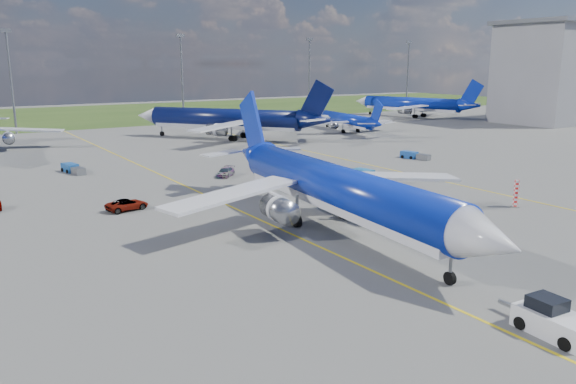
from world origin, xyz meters
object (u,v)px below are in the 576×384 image
main_airliner (337,230)px  pushback_tug (553,320)px  bg_jet_n (226,139)px  bg_jet_ne (346,132)px  warning_post (516,194)px  baggage_tug_e (414,156)px  service_car_c (225,172)px  baggage_tug_w (369,175)px  service_car_b (127,205)px  bg_jet_ene (411,117)px  baggage_tug_c (73,169)px

main_airliner → pushback_tug: size_ratio=7.24×
bg_jet_n → main_airliner: (-20.93, -64.63, 0.00)m
bg_jet_ne → warning_post: bearing=76.9°
baggage_tug_e → service_car_c: bearing=160.3°
baggage_tug_e → pushback_tug: bearing=-141.6°
bg_jet_ne → baggage_tug_e: size_ratio=5.78×
warning_post → pushback_tug: 31.01m
bg_jet_n → pushback_tug: bearing=37.9°
baggage_tug_w → baggage_tug_e: bearing=19.2°
bg_jet_ne → baggage_tug_w: bg_jet_ne is taller
service_car_b → baggage_tug_w: service_car_b is taller
baggage_tug_w → bg_jet_ene: bearing=34.4°
bg_jet_n → service_car_c: bearing=26.0°
bg_jet_ne → bg_jet_ene: size_ratio=0.73×
warning_post → service_car_c: 37.61m
baggage_tug_e → baggage_tug_w: bearing=-167.1°
warning_post → bg_jet_ne: size_ratio=0.10×
baggage_tug_c → bg_jet_n: bearing=20.5°
bg_jet_ene → baggage_tug_c: (-103.39, -36.30, 0.56)m
service_car_b → baggage_tug_w: size_ratio=0.82×
bg_jet_n → baggage_tug_w: 47.93m
bg_jet_n → main_airliner: bg_jet_n is taller
main_airliner → service_car_c: size_ratio=10.61×
bg_jet_ene → service_car_b: 120.30m
warning_post → service_car_b: size_ratio=0.67×
bg_jet_n → main_airliner: size_ratio=1.02×
service_car_b → service_car_c: 20.25m
main_airliner → pushback_tug: 23.37m
bg_jet_ne → service_car_b: size_ratio=6.77×
bg_jet_ene → baggage_tug_c: bearing=2.3°
baggage_tug_e → service_car_b: bearing=174.8°
bg_jet_ene → warning_post: bearing=33.9°
bg_jet_ne → baggage_tug_c: 66.80m
warning_post → baggage_tug_e: bearing=64.3°
warning_post → bg_jet_n: size_ratio=0.07×
warning_post → main_airliner: size_ratio=0.07×
bg_jet_ene → main_airliner: bearing=24.7°
warning_post → bg_jet_ene: bearing=51.0°
pushback_tug → service_car_c: size_ratio=1.46×
pushback_tug → bg_jet_ne: bearing=62.0°
pushback_tug → baggage_tug_e: pushback_tug is taller
service_car_c → baggage_tug_w: (15.64, -12.11, -0.06)m
baggage_tug_c → service_car_b: bearing=-100.7°
pushback_tug → baggage_tug_w: 45.09m
baggage_tug_e → bg_jet_n: bearing=97.1°
service_car_b → baggage_tug_e: (49.93, 7.28, -0.09)m
bg_jet_ene → baggage_tug_w: bg_jet_ene is taller
bg_jet_ne → baggage_tug_c: bearing=26.0°
baggage_tug_w → main_airliner: bearing=-145.1°
service_car_b → service_car_c: size_ratio=1.06×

